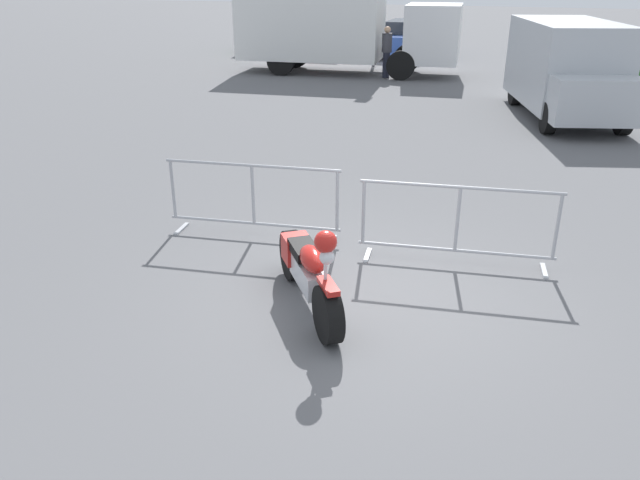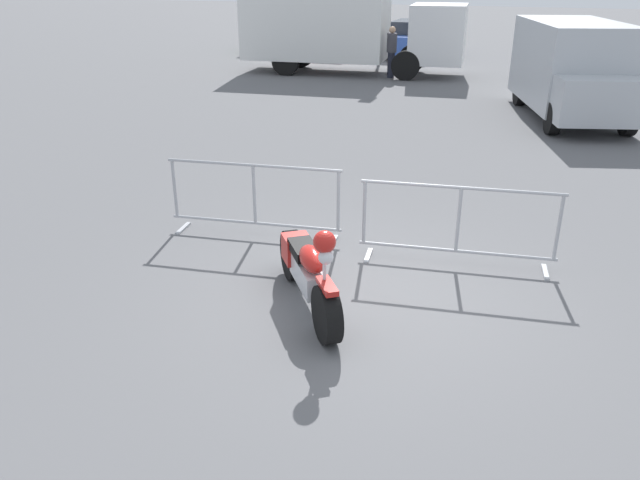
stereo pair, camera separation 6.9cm
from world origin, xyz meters
name	(u,v)px [view 1 (the left image)]	position (x,y,z in m)	size (l,w,h in m)	color
ground_plane	(367,298)	(0.00, 0.00, 0.00)	(120.00, 120.00, 0.00)	#5B5B5E
motorcycle	(308,270)	(-0.58, -0.39, 0.45)	(1.36, 1.80, 1.18)	black
crowd_barrier_near	(253,199)	(-1.99, 1.23, 0.56)	(2.47, 0.72, 1.07)	#9EA0A5
crowd_barrier_far	(457,224)	(0.82, 1.23, 0.56)	(2.47, 0.72, 1.07)	#9EA0A5
box_truck	(336,25)	(-5.44, 15.82, 1.64)	(7.87, 2.94, 2.98)	white
delivery_van	(567,67)	(2.19, 10.89, 1.24)	(3.23, 5.34, 2.31)	#B2B7BC
parked_car_green	(271,35)	(-10.18, 21.06, 0.68)	(1.62, 3.98, 1.35)	#236B38
parked_car_red	(334,38)	(-7.05, 20.72, 0.69)	(1.63, 4.00, 1.36)	#B21E19
parked_car_blue	(409,38)	(-3.92, 21.34, 0.74)	(1.75, 4.29, 1.46)	#284799
pedestrian	(387,50)	(-3.48, 15.43, 0.92)	(0.48, 0.48, 1.69)	#262838
planter_island	(628,81)	(4.18, 15.42, 0.30)	(4.30, 4.30, 1.09)	#ADA89E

